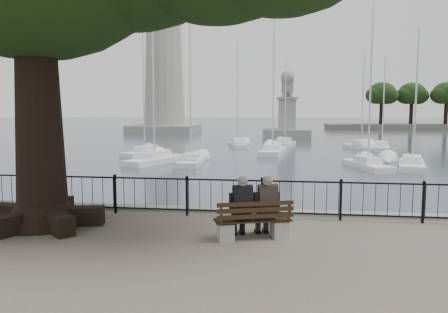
% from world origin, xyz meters
% --- Properties ---
extents(harbor, '(260.00, 260.00, 1.20)m').
position_xyz_m(harbor, '(0.00, 3.00, -0.50)').
color(harbor, gray).
rests_on(harbor, ground).
extents(railing, '(22.06, 0.06, 1.00)m').
position_xyz_m(railing, '(0.00, 2.50, 0.56)').
color(railing, black).
rests_on(railing, ground).
extents(bench, '(1.75, 1.00, 0.88)m').
position_xyz_m(bench, '(0.90, 0.57, 0.31)').
color(bench, gray).
rests_on(bench, ground).
extents(person_left, '(0.55, 0.76, 1.40)m').
position_xyz_m(person_left, '(0.64, 0.59, 0.65)').
color(person_left, black).
rests_on(person_left, ground).
extents(person_right, '(0.55, 0.76, 1.40)m').
position_xyz_m(person_right, '(1.17, 0.76, 0.65)').
color(person_right, black).
rests_on(person_right, ground).
extents(lighthouse, '(10.52, 10.52, 32.03)m').
position_xyz_m(lighthouse, '(-18.00, 62.00, 12.55)').
color(lighthouse, gray).
rests_on(lighthouse, ground).
extents(lion_monument, '(6.13, 6.13, 9.01)m').
position_xyz_m(lion_monument, '(2.00, 49.93, 1.27)').
color(lion_monument, gray).
rests_on(lion_monument, ground).
extents(sailboat_a, '(3.50, 5.84, 10.92)m').
position_xyz_m(sailboat_a, '(-7.51, 21.45, -0.68)').
color(sailboat_a, white).
rests_on(sailboat_a, ground).
extents(sailboat_b, '(1.56, 4.88, 11.10)m').
position_xyz_m(sailboat_b, '(-4.82, 21.12, -0.66)').
color(sailboat_b, white).
rests_on(sailboat_b, ground).
extents(sailboat_c, '(2.69, 5.27, 10.63)m').
position_xyz_m(sailboat_c, '(6.98, 20.54, -0.68)').
color(sailboat_c, white).
rests_on(sailboat_c, ground).
extents(sailboat_d, '(2.84, 5.63, 9.11)m').
position_xyz_m(sailboat_d, '(9.94, 21.15, -0.72)').
color(sailboat_d, white).
rests_on(sailboat_d, ground).
extents(sailboat_e, '(3.15, 5.13, 11.42)m').
position_xyz_m(sailboat_e, '(-9.94, 26.68, -0.65)').
color(sailboat_e, white).
rests_on(sailboat_e, ground).
extents(sailboat_f, '(2.38, 6.29, 13.13)m').
position_xyz_m(sailboat_f, '(0.65, 29.36, -0.64)').
color(sailboat_f, white).
rests_on(sailboat_f, ground).
extents(sailboat_g, '(2.41, 5.32, 8.96)m').
position_xyz_m(sailboat_g, '(10.95, 34.93, -0.72)').
color(sailboat_g, white).
rests_on(sailboat_g, ground).
extents(sailboat_h, '(2.52, 4.84, 10.97)m').
position_xyz_m(sailboat_h, '(-3.24, 36.86, -0.65)').
color(sailboat_h, white).
rests_on(sailboat_h, ground).
extents(sailboat_i, '(2.96, 5.03, 9.37)m').
position_xyz_m(sailboat_i, '(9.08, 35.12, -0.70)').
color(sailboat_i, white).
rests_on(sailboat_i, ground).
extents(sailboat_j, '(2.41, 4.88, 9.41)m').
position_xyz_m(sailboat_j, '(1.74, 38.44, -0.70)').
color(sailboat_j, white).
rests_on(sailboat_j, ground).
extents(far_shore, '(30.00, 8.60, 9.18)m').
position_xyz_m(far_shore, '(25.54, 79.46, 3.00)').
color(far_shore, '#544D41').
rests_on(far_shore, ground).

